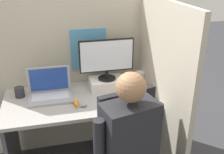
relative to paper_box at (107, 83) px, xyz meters
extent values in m
cube|color=#B7AD99|center=(-0.29, 0.20, 0.01)|extent=(1.81, 0.04, 1.58)
cube|color=#4C8EB7|center=(-0.14, 0.17, 0.29)|extent=(0.34, 0.01, 0.39)
cube|color=#B7AD99|center=(0.39, -0.24, 0.01)|extent=(0.04, 1.32, 1.58)
cube|color=#9E9993|center=(-0.29, -0.17, -0.06)|extent=(1.31, 0.68, 0.03)
cube|color=#4C4C51|center=(-0.90, -0.17, -0.42)|extent=(0.03, 0.58, 0.71)
cube|color=#4C4C51|center=(0.33, -0.17, -0.42)|extent=(0.03, 0.58, 0.71)
cube|color=white|center=(0.00, 0.00, 0.00)|extent=(0.32, 0.22, 0.08)
cylinder|color=black|center=(0.00, 0.00, 0.05)|extent=(0.17, 0.17, 0.01)
cylinder|color=black|center=(0.00, 0.00, 0.09)|extent=(0.04, 0.04, 0.08)
cube|color=black|center=(0.00, 0.00, 0.27)|extent=(0.51, 0.02, 0.30)
cube|color=silver|center=(0.00, -0.01, 0.27)|extent=(0.48, 0.00, 0.28)
cube|color=#99999E|center=(-0.53, -0.13, -0.03)|extent=(0.37, 0.25, 0.02)
cube|color=silver|center=(-0.53, -0.11, -0.02)|extent=(0.32, 0.14, 0.00)
cube|color=#99999E|center=(-0.53, -0.02, 0.10)|extent=(0.37, 0.03, 0.25)
cube|color=#1E3D93|center=(-0.53, -0.02, 0.10)|extent=(0.33, 0.02, 0.22)
ellipsoid|color=gray|center=(-0.27, -0.32, -0.03)|extent=(0.06, 0.04, 0.03)
cube|color=#A31919|center=(0.29, -0.18, -0.01)|extent=(0.04, 0.16, 0.06)
cone|color=orange|center=(-0.33, -0.32, -0.02)|extent=(0.04, 0.11, 0.04)
cylinder|color=green|center=(-0.33, -0.25, -0.02)|extent=(0.02, 0.02, 0.02)
cube|color=black|center=(0.00, -0.68, -0.05)|extent=(0.44, 0.15, 0.58)
cube|color=#232328|center=(-0.06, -0.93, 0.03)|extent=(0.38, 0.27, 0.52)
sphere|color=#9E704C|center=(-0.06, -0.93, 0.40)|extent=(0.18, 0.18, 0.18)
cylinder|color=#232328|center=(-0.26, -0.98, 0.03)|extent=(0.07, 0.07, 0.42)
cylinder|color=#232328|center=(0.14, -0.89, 0.03)|extent=(0.07, 0.07, 0.42)
cylinder|color=white|center=(0.34, 0.02, 0.01)|extent=(0.09, 0.09, 0.11)
cylinder|color=#28282D|center=(-0.79, -0.02, 0.00)|extent=(0.08, 0.08, 0.09)
camera|label=1|loc=(-0.48, -2.21, 1.06)|focal=42.00mm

